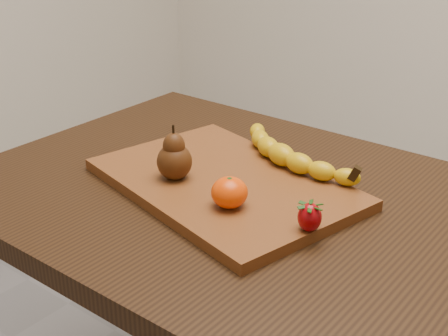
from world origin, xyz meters
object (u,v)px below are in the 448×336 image
Objects in this scene: cutting_board at (224,184)px; pear at (174,152)px; table at (250,244)px; mandarin at (229,192)px.

cutting_board is 4.70× the size of pear.
cutting_board is at bearing -169.82° from table.
table is 2.22× the size of cutting_board.
mandarin is (0.07, -0.08, 0.03)m from cutting_board.
pear is at bearing -153.74° from table.
pear is (-0.07, -0.05, 0.06)m from cutting_board.
table is 17.15× the size of mandarin.
mandarin is (0.14, -0.03, -0.02)m from pear.
cutting_board is at bearing 35.90° from pear.
cutting_board is (-0.05, -0.01, 0.11)m from table.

